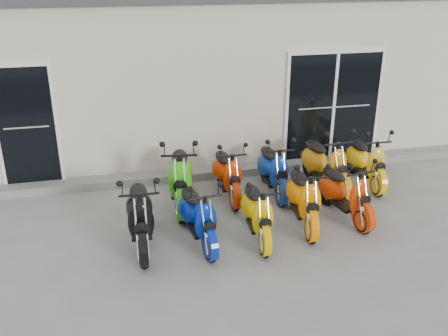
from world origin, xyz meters
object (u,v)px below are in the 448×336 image
(scooter_front_orange_a, at_px, (257,205))
(scooter_back_blue, at_px, (273,163))
(scooter_back_extra, at_px, (366,155))
(scooter_front_blue, at_px, (198,209))
(scooter_front_red, at_px, (345,186))
(scooter_back_yellow, at_px, (325,157))
(scooter_back_red, at_px, (227,167))
(scooter_front_black, at_px, (140,207))
(scooter_back_green, at_px, (180,169))
(scooter_front_orange_b, at_px, (304,190))

(scooter_front_orange_a, height_order, scooter_back_blue, scooter_back_blue)
(scooter_front_orange_a, height_order, scooter_back_extra, scooter_back_extra)
(scooter_front_blue, height_order, scooter_front_red, scooter_front_red)
(scooter_back_yellow, bearing_deg, scooter_back_red, 171.71)
(scooter_back_red, height_order, scooter_back_blue, scooter_back_blue)
(scooter_front_black, height_order, scooter_back_extra, scooter_front_black)
(scooter_back_red, relative_size, scooter_back_extra, 0.97)
(scooter_front_black, relative_size, scooter_back_yellow, 0.98)
(scooter_back_green, distance_m, scooter_back_blue, 1.68)
(scooter_front_orange_b, height_order, scooter_back_red, scooter_front_orange_b)
(scooter_front_orange_a, distance_m, scooter_back_extra, 2.92)
(scooter_back_blue, height_order, scooter_back_extra, same)
(scooter_front_red, distance_m, scooter_back_extra, 1.51)
(scooter_front_orange_b, bearing_deg, scooter_back_red, 134.68)
(scooter_front_blue, relative_size, scooter_front_red, 0.98)
(scooter_back_green, bearing_deg, scooter_back_red, 16.32)
(scooter_front_blue, bearing_deg, scooter_front_orange_b, -2.00)
(scooter_front_black, height_order, scooter_front_blue, scooter_front_black)
(scooter_back_blue, bearing_deg, scooter_back_extra, 2.41)
(scooter_back_extra, bearing_deg, scooter_front_orange_a, -147.63)
(scooter_front_blue, xyz_separation_m, scooter_back_red, (0.78, 1.41, 0.01))
(scooter_front_black, xyz_separation_m, scooter_back_blue, (2.43, 1.28, -0.04))
(scooter_front_red, bearing_deg, scooter_back_yellow, 74.95)
(scooter_back_red, distance_m, scooter_back_blue, 0.83)
(scooter_back_green, bearing_deg, scooter_back_extra, 9.65)
(scooter_front_black, relative_size, scooter_front_blue, 1.11)
(scooter_back_blue, xyz_separation_m, scooter_back_extra, (1.80, 0.00, 0.00))
(scooter_back_green, distance_m, scooter_back_red, 0.86)
(scooter_back_blue, xyz_separation_m, scooter_back_yellow, (0.95, -0.07, 0.05))
(scooter_front_red, relative_size, scooter_back_extra, 0.98)
(scooter_front_black, bearing_deg, scooter_back_blue, 29.25)
(scooter_front_orange_a, distance_m, scooter_back_red, 1.48)
(scooter_back_blue, distance_m, scooter_back_yellow, 0.96)
(scooter_back_yellow, xyz_separation_m, scooter_back_extra, (0.85, 0.07, -0.05))
(scooter_front_orange_a, relative_size, scooter_back_extra, 0.94)
(scooter_front_red, height_order, scooter_back_green, scooter_back_green)
(scooter_front_blue, distance_m, scooter_back_red, 1.61)
(scooter_front_orange_b, xyz_separation_m, scooter_back_green, (-1.77, 1.11, 0.06))
(scooter_back_extra, bearing_deg, scooter_front_black, -160.84)
(scooter_front_orange_b, xyz_separation_m, scooter_back_yellow, (0.86, 1.14, 0.04))
(scooter_front_orange_b, height_order, scooter_back_extra, scooter_front_orange_b)
(scooter_front_blue, bearing_deg, scooter_back_green, 84.98)
(scooter_back_red, relative_size, scooter_back_blue, 0.97)
(scooter_back_green, distance_m, scooter_back_extra, 3.48)
(scooter_front_orange_b, height_order, scooter_back_blue, scooter_front_orange_b)
(scooter_front_black, bearing_deg, scooter_front_red, 3.78)
(scooter_front_black, xyz_separation_m, scooter_back_green, (0.76, 1.17, 0.04))
(scooter_back_green, bearing_deg, scooter_back_blue, 11.46)
(scooter_front_orange_b, distance_m, scooter_front_red, 0.73)
(scooter_front_orange_a, distance_m, scooter_front_red, 1.58)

